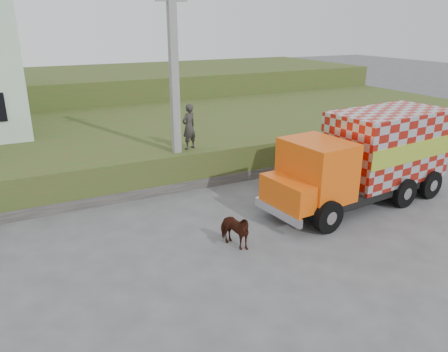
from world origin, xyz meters
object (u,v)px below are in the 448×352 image
cow (234,230)px  pedestrian (189,127)px  cargo_truck (367,157)px  utility_pole (175,87)px

cow → pedestrian: 6.13m
cargo_truck → cow: bearing=-176.8°
utility_pole → cow: (-0.34, -5.55, -3.52)m
utility_pole → pedestrian: (0.63, 0.20, -1.64)m
utility_pole → pedestrian: 1.77m
utility_pole → cow: bearing=-93.6°
utility_pole → cow: 6.58m
cargo_truck → pedestrian: size_ratio=4.16×
utility_pole → cargo_truck: 7.71m
cow → pedestrian: pedestrian is taller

